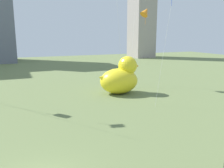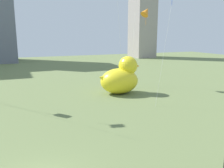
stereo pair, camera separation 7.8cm
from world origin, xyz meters
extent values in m
ellipsoid|color=yellow|center=(11.62, 15.59, 1.58)|extent=(4.83, 3.57, 3.15)
sphere|color=yellow|center=(12.77, 15.59, 3.44)|extent=(2.35, 2.35, 2.35)
cone|color=orange|center=(13.83, 15.59, 3.32)|extent=(1.06, 1.06, 1.06)
cone|color=yellow|center=(9.52, 15.59, 2.10)|extent=(1.44, 1.26, 1.52)
cube|color=#9E938C|center=(38.00, 56.44, 12.89)|extent=(6.24, 7.61, 25.78)
cylinder|color=silver|center=(13.62, 9.26, 5.78)|extent=(1.66, 0.07, 11.56)
cylinder|color=silver|center=(15.26, 19.15, 5.10)|extent=(2.03, 2.81, 10.22)
cone|color=orange|center=(16.65, 18.15, 10.21)|extent=(1.79, 1.49, 1.55)
cylinder|color=orange|center=(16.65, 18.15, 9.31)|extent=(0.04, 0.04, 1.60)
cylinder|color=silver|center=(14.35, 21.76, 8.14)|extent=(1.30, 0.28, 16.28)
camera|label=1|loc=(-0.53, -10.83, 7.27)|focal=38.42mm
camera|label=2|loc=(-0.46, -10.86, 7.27)|focal=38.42mm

